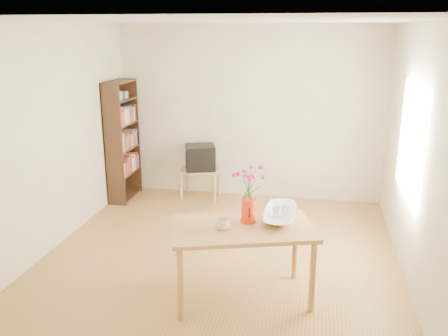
% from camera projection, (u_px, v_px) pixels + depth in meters
% --- Properties ---
extents(room, '(4.50, 4.50, 4.50)m').
position_uv_depth(room, '(221.00, 149.00, 5.03)').
color(room, olive).
rests_on(room, ground).
extents(table, '(1.48, 1.11, 0.75)m').
position_uv_depth(table, '(243.00, 235.00, 4.46)').
color(table, '#A06E37').
rests_on(table, ground).
extents(tv_stand, '(0.60, 0.45, 0.46)m').
position_uv_depth(tv_stand, '(200.00, 174.00, 7.28)').
color(tv_stand, tan).
rests_on(tv_stand, ground).
extents(bookshelf, '(0.28, 0.70, 1.80)m').
position_uv_depth(bookshelf, '(123.00, 145.00, 7.15)').
color(bookshelf, black).
rests_on(bookshelf, ground).
extents(pitcher, '(0.15, 0.23, 0.24)m').
position_uv_depth(pitcher, '(249.00, 211.00, 4.51)').
color(pitcher, red).
rests_on(pitcher, table).
extents(flowers, '(0.27, 0.27, 0.38)m').
position_uv_depth(flowers, '(249.00, 181.00, 4.42)').
color(flowers, '#E535B1').
rests_on(flowers, pitcher).
extents(mug, '(0.18, 0.18, 0.10)m').
position_uv_depth(mug, '(223.00, 224.00, 4.35)').
color(mug, white).
rests_on(mug, table).
extents(bowl, '(0.46, 0.46, 0.43)m').
position_uv_depth(bowl, '(280.00, 197.00, 4.58)').
color(bowl, white).
rests_on(bowl, table).
extents(teacup_a, '(0.08, 0.08, 0.06)m').
position_uv_depth(teacup_a, '(276.00, 201.00, 4.60)').
color(teacup_a, white).
rests_on(teacup_a, bowl).
extents(teacup_b, '(0.10, 0.10, 0.07)m').
position_uv_depth(teacup_b, '(285.00, 200.00, 4.60)').
color(teacup_b, white).
rests_on(teacup_b, bowl).
extents(television, '(0.54, 0.52, 0.38)m').
position_uv_depth(television, '(200.00, 157.00, 7.21)').
color(television, black).
rests_on(television, tv_stand).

